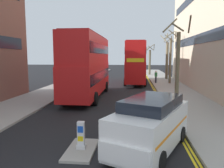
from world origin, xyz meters
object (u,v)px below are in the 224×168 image
double_decker_bus_oncoming (135,61)px  pedestrian_far (156,77)px  taxi_minivan (150,124)px  double_decker_bus_away (88,64)px  keep_left_bollard (81,136)px

double_decker_bus_oncoming → pedestrian_far: 3.50m
taxi_minivan → double_decker_bus_away: bearing=113.5°
taxi_minivan → pedestrian_far: size_ratio=3.18×
keep_left_bollard → double_decker_bus_away: 12.01m
double_decker_bus_away → double_decker_bus_oncoming: size_ratio=1.00×
double_decker_bus_away → pedestrian_far: 13.07m
pedestrian_far → keep_left_bollard: bearing=-102.6°
keep_left_bollard → double_decker_bus_oncoming: 23.00m
taxi_minivan → double_decker_bus_oncoming: bearing=91.3°
keep_left_bollard → pedestrian_far: 22.88m
double_decker_bus_oncoming → taxi_minivan: (0.52, -22.40, -1.96)m
taxi_minivan → pedestrian_far: bearing=84.1°
double_decker_bus_oncoming → keep_left_bollard: bearing=-95.5°
double_decker_bus_away → double_decker_bus_oncoming: bearing=68.9°
keep_left_bollard → double_decker_bus_away: size_ratio=0.10×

